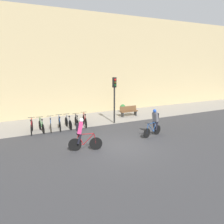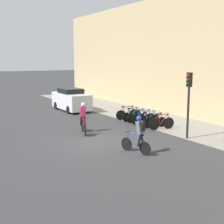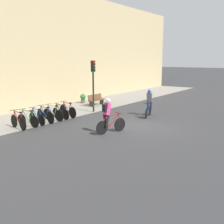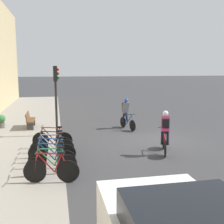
{
  "view_description": "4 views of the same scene",
  "coord_description": "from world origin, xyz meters",
  "px_view_note": "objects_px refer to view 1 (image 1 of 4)",
  "views": [
    {
      "loc": [
        -5.59,
        -10.09,
        4.5
      ],
      "look_at": [
        0.91,
        3.02,
        1.32
      ],
      "focal_mm": 35.0,
      "sensor_mm": 36.0,
      "label": 1
    },
    {
      "loc": [
        13.91,
        -7.36,
        4.26
      ],
      "look_at": [
        -0.2,
        1.24,
        1.45
      ],
      "focal_mm": 50.0,
      "sensor_mm": 36.0,
      "label": 2
    },
    {
      "loc": [
        -13.2,
        -7.58,
        3.73
      ],
      "look_at": [
        -0.51,
        1.38,
        0.74
      ],
      "focal_mm": 45.0,
      "sensor_mm": 36.0,
      "label": 3
    },
    {
      "loc": [
        -12.52,
        4.71,
        3.48
      ],
      "look_at": [
        0.13,
        2.17,
        1.43
      ],
      "focal_mm": 45.0,
      "sensor_mm": 36.0,
      "label": 4
    }
  ],
  "objects_px": {
    "cyclist_pink": "(82,134)",
    "bench": "(129,111)",
    "cyclist_grey": "(154,121)",
    "parked_bike_5": "(77,122)",
    "parked_bike_2": "(51,125)",
    "traffic_light_pole": "(114,92)",
    "parked_bike_1": "(41,126)",
    "parked_bike_3": "(60,124)",
    "potted_plant": "(123,108)",
    "parked_bike_0": "(32,127)",
    "parked_bike_6": "(85,121)",
    "parked_bike_4": "(68,123)"
  },
  "relations": [
    {
      "from": "bench",
      "to": "parked_bike_3",
      "type": "bearing_deg",
      "value": -168.43
    },
    {
      "from": "parked_bike_3",
      "to": "bench",
      "type": "height_order",
      "value": "parked_bike_3"
    },
    {
      "from": "parked_bike_0",
      "to": "parked_bike_6",
      "type": "xyz_separation_m",
      "value": [
        3.75,
        0.0,
        0.01
      ]
    },
    {
      "from": "cyclist_grey",
      "to": "parked_bike_5",
      "type": "height_order",
      "value": "cyclist_grey"
    },
    {
      "from": "parked_bike_3",
      "to": "parked_bike_5",
      "type": "relative_size",
      "value": 1.06
    },
    {
      "from": "cyclist_grey",
      "to": "parked_bike_0",
      "type": "relative_size",
      "value": 1.04
    },
    {
      "from": "parked_bike_5",
      "to": "traffic_light_pole",
      "type": "relative_size",
      "value": 0.46
    },
    {
      "from": "cyclist_grey",
      "to": "parked_bike_0",
      "type": "bearing_deg",
      "value": 149.62
    },
    {
      "from": "potted_plant",
      "to": "parked_bike_5",
      "type": "bearing_deg",
      "value": -151.72
    },
    {
      "from": "potted_plant",
      "to": "parked_bike_0",
      "type": "bearing_deg",
      "value": -161.04
    },
    {
      "from": "parked_bike_2",
      "to": "traffic_light_pole",
      "type": "distance_m",
      "value": 5.3
    },
    {
      "from": "potted_plant",
      "to": "bench",
      "type": "bearing_deg",
      "value": -100.37
    },
    {
      "from": "parked_bike_0",
      "to": "parked_bike_6",
      "type": "relative_size",
      "value": 0.99
    },
    {
      "from": "parked_bike_2",
      "to": "bench",
      "type": "xyz_separation_m",
      "value": [
        7.09,
        1.32,
        0.08
      ]
    },
    {
      "from": "parked_bike_1",
      "to": "parked_bike_5",
      "type": "height_order",
      "value": "parked_bike_1"
    },
    {
      "from": "parked_bike_1",
      "to": "traffic_light_pole",
      "type": "relative_size",
      "value": 0.46
    },
    {
      "from": "cyclist_grey",
      "to": "bench",
      "type": "relative_size",
      "value": 1.05
    },
    {
      "from": "cyclist_grey",
      "to": "bench",
      "type": "distance_m",
      "value": 5.61
    },
    {
      "from": "parked_bike_3",
      "to": "parked_bike_0",
      "type": "bearing_deg",
      "value": 179.98
    },
    {
      "from": "parked_bike_4",
      "to": "potted_plant",
      "type": "distance_m",
      "value": 6.82
    },
    {
      "from": "cyclist_pink",
      "to": "parked_bike_6",
      "type": "bearing_deg",
      "value": 68.87
    },
    {
      "from": "parked_bike_3",
      "to": "potted_plant",
      "type": "distance_m",
      "value": 7.39
    },
    {
      "from": "parked_bike_2",
      "to": "traffic_light_pole",
      "type": "height_order",
      "value": "traffic_light_pole"
    },
    {
      "from": "parked_bike_1",
      "to": "potted_plant",
      "type": "distance_m",
      "value": 8.54
    },
    {
      "from": "cyclist_pink",
      "to": "bench",
      "type": "relative_size",
      "value": 1.08
    },
    {
      "from": "parked_bike_0",
      "to": "potted_plant",
      "type": "distance_m",
      "value": 9.13
    },
    {
      "from": "cyclist_grey",
      "to": "parked_bike_6",
      "type": "height_order",
      "value": "cyclist_grey"
    },
    {
      "from": "parked_bike_1",
      "to": "traffic_light_pole",
      "type": "height_order",
      "value": "traffic_light_pole"
    },
    {
      "from": "cyclist_pink",
      "to": "parked_bike_5",
      "type": "height_order",
      "value": "cyclist_pink"
    },
    {
      "from": "parked_bike_0",
      "to": "traffic_light_pole",
      "type": "bearing_deg",
      "value": -2.01
    },
    {
      "from": "cyclist_pink",
      "to": "parked_bike_1",
      "type": "distance_m",
      "value": 4.71
    },
    {
      "from": "parked_bike_2",
      "to": "potted_plant",
      "type": "distance_m",
      "value": 7.96
    },
    {
      "from": "parked_bike_2",
      "to": "parked_bike_6",
      "type": "bearing_deg",
      "value": 0.02
    },
    {
      "from": "cyclist_grey",
      "to": "parked_bike_5",
      "type": "xyz_separation_m",
      "value": [
        -3.89,
        4.11,
        -0.55
      ]
    },
    {
      "from": "parked_bike_3",
      "to": "parked_bike_5",
      "type": "xyz_separation_m",
      "value": [
        1.25,
        -0.0,
        -0.02
      ]
    },
    {
      "from": "bench",
      "to": "cyclist_pink",
      "type": "bearing_deg",
      "value": -137.51
    },
    {
      "from": "parked_bike_0",
      "to": "parked_bike_6",
      "type": "distance_m",
      "value": 3.75
    },
    {
      "from": "parked_bike_1",
      "to": "parked_bike_4",
      "type": "relative_size",
      "value": 0.97
    },
    {
      "from": "parked_bike_1",
      "to": "bench",
      "type": "relative_size",
      "value": 1.0
    },
    {
      "from": "parked_bike_4",
      "to": "cyclist_pink",
      "type": "bearing_deg",
      "value": -96.11
    },
    {
      "from": "parked_bike_1",
      "to": "parked_bike_3",
      "type": "xyz_separation_m",
      "value": [
        1.25,
        0.0,
        0.02
      ]
    },
    {
      "from": "parked_bike_6",
      "to": "cyclist_grey",
      "type": "bearing_deg",
      "value": -51.52
    },
    {
      "from": "parked_bike_5",
      "to": "cyclist_pink",
      "type": "bearing_deg",
      "value": -103.86
    },
    {
      "from": "parked_bike_3",
      "to": "parked_bike_5",
      "type": "bearing_deg",
      "value": -0.0
    },
    {
      "from": "parked_bike_0",
      "to": "potted_plant",
      "type": "xyz_separation_m",
      "value": [
        8.64,
        2.97,
        0.02
      ]
    },
    {
      "from": "parked_bike_2",
      "to": "parked_bike_6",
      "type": "height_order",
      "value": "parked_bike_6"
    },
    {
      "from": "parked_bike_0",
      "to": "parked_bike_3",
      "type": "bearing_deg",
      "value": -0.02
    },
    {
      "from": "bench",
      "to": "potted_plant",
      "type": "height_order",
      "value": "bench"
    },
    {
      "from": "cyclist_pink",
      "to": "bench",
      "type": "xyz_separation_m",
      "value": [
        6.31,
        5.78,
        -0.48
      ]
    },
    {
      "from": "parked_bike_4",
      "to": "parked_bike_6",
      "type": "xyz_separation_m",
      "value": [
        1.25,
        0.0,
        0.01
      ]
    }
  ]
}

